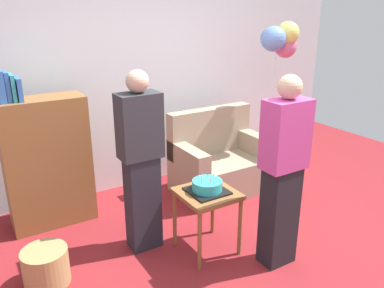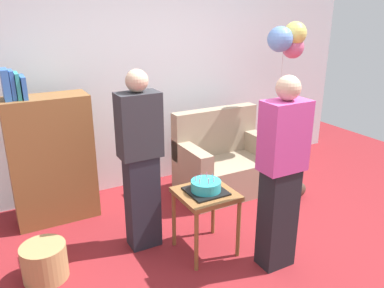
{
  "view_description": "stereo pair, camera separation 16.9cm",
  "coord_description": "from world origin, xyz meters",
  "px_view_note": "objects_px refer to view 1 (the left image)",
  "views": [
    {
      "loc": [
        -1.82,
        -2.17,
        2.1
      ],
      "look_at": [
        -0.11,
        0.59,
        0.95
      ],
      "focal_mm": 36.31,
      "sensor_mm": 36.0,
      "label": 1
    },
    {
      "loc": [
        -1.67,
        -2.25,
        2.1
      ],
      "look_at": [
        -0.11,
        0.59,
        0.95
      ],
      "focal_mm": 36.31,
      "sensor_mm": 36.0,
      "label": 2
    }
  ],
  "objects_px": {
    "bookshelf": "(47,161)",
    "birthday_cake": "(207,186)",
    "wicker_basket": "(46,267)",
    "balloon_bunch": "(279,39)",
    "handbag": "(291,188)",
    "person_holding_cake": "(283,173)",
    "couch": "(219,162)",
    "person_blowing_candles": "(141,162)",
    "side_table": "(207,201)"
  },
  "relations": [
    {
      "from": "bookshelf",
      "to": "birthday_cake",
      "type": "xyz_separation_m",
      "value": [
        1.06,
        -1.25,
        -0.03
      ]
    },
    {
      "from": "wicker_basket",
      "to": "balloon_bunch",
      "type": "xyz_separation_m",
      "value": [
        2.89,
        0.57,
        1.6
      ]
    },
    {
      "from": "handbag",
      "to": "wicker_basket",
      "type": "bearing_deg",
      "value": -178.5
    },
    {
      "from": "person_holding_cake",
      "to": "couch",
      "type": "bearing_deg",
      "value": -87.01
    },
    {
      "from": "person_holding_cake",
      "to": "birthday_cake",
      "type": "bearing_deg",
      "value": -27.8
    },
    {
      "from": "wicker_basket",
      "to": "bookshelf",
      "type": "bearing_deg",
      "value": 73.85
    },
    {
      "from": "handbag",
      "to": "person_blowing_candles",
      "type": "bearing_deg",
      "value": -179.82
    },
    {
      "from": "person_holding_cake",
      "to": "balloon_bunch",
      "type": "relative_size",
      "value": 0.84
    },
    {
      "from": "bookshelf",
      "to": "balloon_bunch",
      "type": "relative_size",
      "value": 0.81
    },
    {
      "from": "couch",
      "to": "person_holding_cake",
      "type": "relative_size",
      "value": 0.67
    },
    {
      "from": "couch",
      "to": "birthday_cake",
      "type": "xyz_separation_m",
      "value": [
        -0.83,
        -0.98,
        0.3
      ]
    },
    {
      "from": "bookshelf",
      "to": "birthday_cake",
      "type": "relative_size",
      "value": 4.94
    },
    {
      "from": "balloon_bunch",
      "to": "bookshelf",
      "type": "bearing_deg",
      "value": 171.63
    },
    {
      "from": "couch",
      "to": "side_table",
      "type": "distance_m",
      "value": 1.3
    },
    {
      "from": "couch",
      "to": "balloon_bunch",
      "type": "relative_size",
      "value": 0.56
    },
    {
      "from": "balloon_bunch",
      "to": "birthday_cake",
      "type": "bearing_deg",
      "value": -150.86
    },
    {
      "from": "couch",
      "to": "handbag",
      "type": "bearing_deg",
      "value": -45.76
    },
    {
      "from": "birthday_cake",
      "to": "person_holding_cake",
      "type": "xyz_separation_m",
      "value": [
        0.43,
        -0.45,
        0.2
      ]
    },
    {
      "from": "wicker_basket",
      "to": "balloon_bunch",
      "type": "distance_m",
      "value": 3.35
    },
    {
      "from": "side_table",
      "to": "birthday_cake",
      "type": "height_order",
      "value": "birthday_cake"
    },
    {
      "from": "side_table",
      "to": "couch",
      "type": "bearing_deg",
      "value": 49.72
    },
    {
      "from": "side_table",
      "to": "balloon_bunch",
      "type": "bearing_deg",
      "value": 29.14
    },
    {
      "from": "person_blowing_candles",
      "to": "wicker_basket",
      "type": "bearing_deg",
      "value": -157.81
    },
    {
      "from": "person_blowing_candles",
      "to": "handbag",
      "type": "distance_m",
      "value": 2.02
    },
    {
      "from": "bookshelf",
      "to": "handbag",
      "type": "distance_m",
      "value": 2.7
    },
    {
      "from": "person_blowing_candles",
      "to": "handbag",
      "type": "height_order",
      "value": "person_blowing_candles"
    },
    {
      "from": "person_blowing_candles",
      "to": "handbag",
      "type": "relative_size",
      "value": 5.82
    },
    {
      "from": "handbag",
      "to": "person_holding_cake",
      "type": "bearing_deg",
      "value": -140.73
    },
    {
      "from": "bookshelf",
      "to": "handbag",
      "type": "xyz_separation_m",
      "value": [
        2.49,
        -0.88,
        -0.57
      ]
    },
    {
      "from": "balloon_bunch",
      "to": "person_holding_cake",
      "type": "bearing_deg",
      "value": -130.45
    },
    {
      "from": "balloon_bunch",
      "to": "handbag",
      "type": "bearing_deg",
      "value": -103.54
    },
    {
      "from": "bookshelf",
      "to": "person_blowing_candles",
      "type": "height_order",
      "value": "person_blowing_candles"
    },
    {
      "from": "bookshelf",
      "to": "birthday_cake",
      "type": "bearing_deg",
      "value": -49.57
    },
    {
      "from": "person_blowing_candles",
      "to": "side_table",
      "type": "bearing_deg",
      "value": -20.95
    },
    {
      "from": "bookshelf",
      "to": "balloon_bunch",
      "type": "xyz_separation_m",
      "value": [
        2.61,
        -0.38,
        1.08
      ]
    },
    {
      "from": "side_table",
      "to": "person_holding_cake",
      "type": "xyz_separation_m",
      "value": [
        0.43,
        -0.45,
        0.34
      ]
    },
    {
      "from": "handbag",
      "to": "birthday_cake",
      "type": "bearing_deg",
      "value": -165.58
    },
    {
      "from": "birthday_cake",
      "to": "wicker_basket",
      "type": "height_order",
      "value": "birthday_cake"
    },
    {
      "from": "birthday_cake",
      "to": "balloon_bunch",
      "type": "bearing_deg",
      "value": 29.14
    },
    {
      "from": "bookshelf",
      "to": "balloon_bunch",
      "type": "height_order",
      "value": "balloon_bunch"
    },
    {
      "from": "birthday_cake",
      "to": "handbag",
      "type": "distance_m",
      "value": 1.57
    },
    {
      "from": "person_blowing_candles",
      "to": "person_holding_cake",
      "type": "height_order",
      "value": "same"
    },
    {
      "from": "couch",
      "to": "birthday_cake",
      "type": "relative_size",
      "value": 3.44
    },
    {
      "from": "birthday_cake",
      "to": "person_holding_cake",
      "type": "height_order",
      "value": "person_holding_cake"
    },
    {
      "from": "bookshelf",
      "to": "birthday_cake",
      "type": "height_order",
      "value": "bookshelf"
    },
    {
      "from": "couch",
      "to": "wicker_basket",
      "type": "bearing_deg",
      "value": -162.45
    },
    {
      "from": "couch",
      "to": "handbag",
      "type": "height_order",
      "value": "couch"
    },
    {
      "from": "person_holding_cake",
      "to": "balloon_bunch",
      "type": "distance_m",
      "value": 1.96
    },
    {
      "from": "handbag",
      "to": "balloon_bunch",
      "type": "xyz_separation_m",
      "value": [
        0.12,
        0.5,
        1.65
      ]
    },
    {
      "from": "birthday_cake",
      "to": "person_blowing_candles",
      "type": "relative_size",
      "value": 0.2
    }
  ]
}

